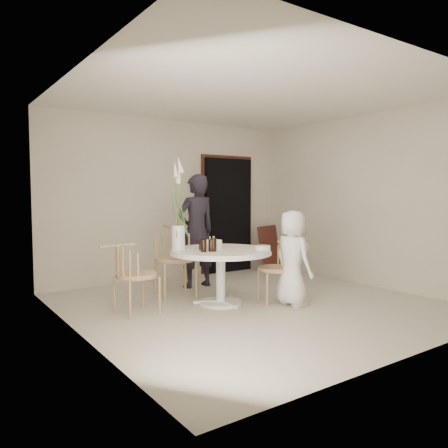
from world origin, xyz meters
TOP-DOWN VIEW (x-y plane):
  - ground at (0.00, 0.00)m, footprint 4.50×4.50m
  - room_shell at (0.00, 0.00)m, footprint 4.50×4.50m
  - doorway at (1.15, 2.19)m, footprint 1.00×0.10m
  - door_trim at (1.15, 2.23)m, footprint 1.12×0.03m
  - table at (-0.35, 0.25)m, footprint 1.33×1.33m
  - picture_frame at (1.93, 1.92)m, footprint 0.66×0.38m
  - chair_far at (-0.59, 1.14)m, footprint 0.61×0.65m
  - chair_right at (0.45, -0.12)m, footprint 0.60×0.58m
  - chair_left at (-1.54, 0.49)m, footprint 0.55×0.51m
  - girl at (-0.05, 1.36)m, footprint 0.64×0.42m
  - boy at (0.39, -0.32)m, footprint 0.43×0.63m
  - birthday_cake at (-0.40, 0.35)m, footprint 0.24×0.24m
  - cola_tumbler_a at (-0.57, 0.14)m, footprint 0.08×0.08m
  - cola_tumbler_b at (-0.54, 0.13)m, footprint 0.10×0.10m
  - cola_tumbler_c at (-0.67, 0.16)m, footprint 0.08×0.08m
  - cola_tumbler_d at (-0.59, 0.33)m, footprint 0.08×0.08m
  - plate_stack at (0.10, -0.07)m, footprint 0.26×0.26m
  - flower_vase at (-0.84, 0.51)m, footprint 0.17×0.17m

SIDE VIEW (x-z plane):
  - ground at x=0.00m, z-range 0.00..0.00m
  - picture_frame at x=1.93m, z-range 0.00..0.84m
  - chair_right at x=0.45m, z-range 0.12..0.96m
  - chair_left at x=-1.54m, z-range 0.13..1.00m
  - table at x=-0.35m, z-range 0.25..0.98m
  - boy at x=0.39m, z-range 0.00..1.24m
  - chair_far at x=-0.59m, z-range 0.15..1.14m
  - plate_stack at x=0.10m, z-range 0.73..0.78m
  - birthday_cake at x=-0.40m, z-range 0.71..0.87m
  - cola_tumbler_d at x=-0.59m, z-range 0.73..0.88m
  - cola_tumbler_a at x=-0.57m, z-range 0.73..0.88m
  - cola_tumbler_c at x=-0.67m, z-range 0.73..0.88m
  - cola_tumbler_b at x=-0.54m, z-range 0.73..0.90m
  - girl at x=-0.05m, z-range 0.00..1.76m
  - doorway at x=1.15m, z-range 0.00..2.10m
  - door_trim at x=1.15m, z-range 0.00..2.22m
  - flower_vase at x=-0.84m, z-range 0.55..1.75m
  - room_shell at x=0.00m, z-range -0.63..3.87m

